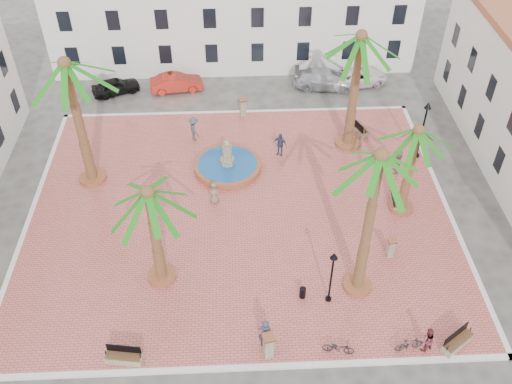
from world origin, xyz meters
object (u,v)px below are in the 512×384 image
bench_e (395,201)px  cyclist_a (265,333)px  car_silver (327,79)px  car_black (116,86)px  bicycle_b (409,344)px  palm_sw (150,204)px  pedestrian_fountain_b (280,144)px  palm_ne (360,49)px  bollard_e (391,248)px  bench_se (457,342)px  litter_bin (303,293)px  lamppost_s (332,269)px  bollard_n (243,107)px  car_red (176,83)px  pedestrian_north (194,129)px  bench_ne (358,128)px  lamppost_e (425,121)px  bicycle_a (338,347)px  palm_nw (68,78)px  palm_s (378,171)px  pedestrian_east (398,161)px  bench_s (124,357)px  cyclist_b (427,340)px  bollard_se (268,346)px  pedestrian_fountain_a (214,193)px  palm_e (416,141)px  car_white (357,77)px

bench_e → cyclist_a: size_ratio=0.89×
car_silver → car_black: bearing=98.7°
bicycle_b → palm_sw: bearing=57.7°
cyclist_a → pedestrian_fountain_b: size_ratio=1.13×
palm_ne → bollard_e: size_ratio=6.68×
bench_se → litter_bin: bench_se is taller
lamppost_s → bollard_n: bearing=103.0°
bollard_e → car_red: (-13.20, 18.79, -0.13)m
car_silver → pedestrian_north: bearing=131.8°
bench_ne → lamppost_e: 5.44m
litter_bin → bicycle_a: bicycle_a is taller
pedestrian_fountain_b → bench_se: bearing=-36.2°
bench_ne → bench_e: bearing=164.1°
palm_nw → bollard_n: size_ratio=6.17×
palm_s → palm_ne: (1.60, 12.85, -0.76)m
palm_sw → lamppost_s: bearing=-12.2°
bicycle_a → bench_ne: bearing=-2.0°
pedestrian_east → bicycle_a: bearing=-4.0°
bench_s → pedestrian_east: size_ratio=1.06×
palm_nw → pedestrian_fountain_b: bearing=9.7°
pedestrian_east → lamppost_s: bearing=-10.3°
cyclist_b → pedestrian_east: 13.78m
palm_ne → pedestrian_east: bearing=-49.3°
palm_nw → lamppost_s: 18.46m
bollard_se → pedestrian_fountain_a: (-2.71, 11.18, -0.04)m
pedestrian_fountain_b → cyclist_a: bearing=-68.9°
lamppost_s → cyclist_b: size_ratio=2.36×
bench_se → car_black: bearing=95.0°
cyclist_b → bicycle_a: bearing=-24.4°
bench_ne → car_black: bearing=48.3°
bollard_n → bollard_e: 16.67m
bench_se → lamppost_s: size_ratio=0.51×
lamppost_s → cyclist_b: bearing=-36.8°
palm_e → lamppost_s: palm_e is taller
palm_s → lamppost_e: 13.84m
lamppost_e → palm_sw: bearing=-149.1°
palm_ne → pedestrian_fountain_b: palm_ne is taller
palm_ne → bicycle_b: bearing=-89.4°
palm_nw → palm_ne: 17.77m
car_silver → bench_s: bearing=160.3°
car_black → pedestrian_north: bearing=-158.5°
lamppost_s → car_red: (-9.29, 21.72, -1.95)m
pedestrian_east → car_white: 11.59m
bicycle_a → bench_s: bearing=101.0°
cyclist_b → bollard_se: bearing=-24.4°
pedestrian_north → bollard_e: bearing=-159.4°
bicycle_a → car_red: bearing=31.6°
bench_e → car_silver: size_ratio=0.33×
bicycle_a → car_silver: bearing=4.6°
cyclist_b → pedestrian_east: (1.73, 13.67, 0.10)m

